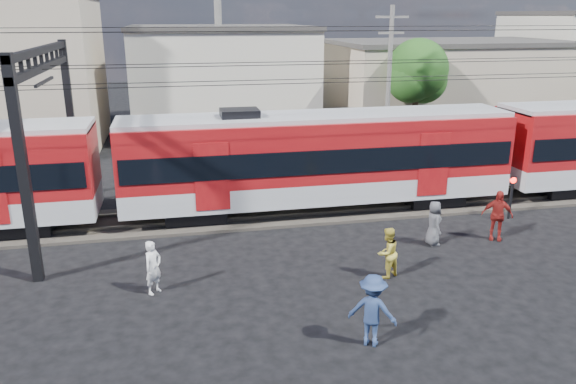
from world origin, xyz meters
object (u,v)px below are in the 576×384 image
object	(u,v)px
pedestrian_a	(153,267)
crossing_signal	(512,189)
pedestrian_c	(372,310)
commuter_train	(323,156)

from	to	relation	value
pedestrian_a	crossing_signal	xyz separation A→B (m)	(14.14, 3.64, 0.43)
pedestrian_c	crossing_signal	distance (m)	11.56
pedestrian_a	pedestrian_c	distance (m)	6.73
commuter_train	pedestrian_a	bearing A→B (deg)	-138.30
commuter_train	pedestrian_c	distance (m)	10.27
pedestrian_c	crossing_signal	xyz separation A→B (m)	(8.71, 7.60, 0.30)
commuter_train	pedestrian_a	world-z (taller)	commuter_train
pedestrian_a	pedestrian_c	world-z (taller)	pedestrian_c
commuter_train	pedestrian_c	xyz separation A→B (m)	(-1.42, -10.07, -1.45)
pedestrian_a	pedestrian_c	size ratio (longest dim) A/B	0.87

